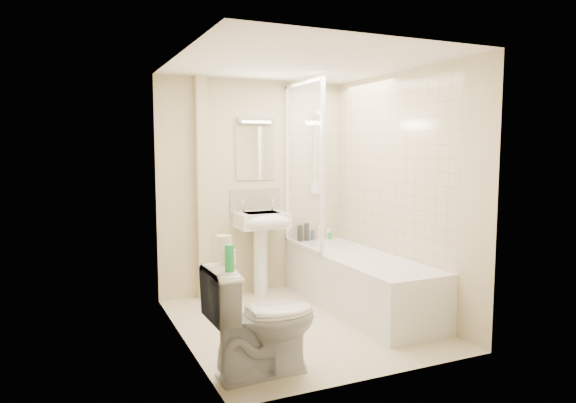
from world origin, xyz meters
name	(u,v)px	position (x,y,z in m)	size (l,w,h in m)	color
floor	(301,323)	(0.00, 0.00, 0.00)	(2.50, 2.50, 0.00)	beige
wall_back	(254,187)	(0.00, 1.25, 1.20)	(2.20, 0.02, 2.40)	beige
wall_left	(182,202)	(-1.10, 0.00, 1.20)	(0.02, 2.50, 2.40)	beige
wall_right	(400,192)	(1.10, 0.00, 1.20)	(0.02, 2.50, 2.40)	beige
ceiling	(302,63)	(0.00, 0.00, 2.40)	(2.20, 2.50, 0.02)	white
tile_back	(314,166)	(0.75, 1.24, 1.42)	(0.70, 0.01, 1.75)	beige
tile_right	(388,169)	(1.09, 0.20, 1.42)	(0.01, 2.10, 1.75)	beige
pipe_boxing	(202,189)	(-0.62, 1.19, 1.20)	(0.12, 0.12, 2.40)	beige
splashback	(255,202)	(0.01, 1.24, 1.03)	(0.60, 0.01, 0.30)	beige
mirror	(255,153)	(0.01, 1.24, 1.58)	(0.46, 0.01, 0.60)	white
strip_light	(255,120)	(0.01, 1.22, 1.95)	(0.42, 0.07, 0.07)	silver
bathtub	(359,280)	(0.75, 0.20, 0.29)	(0.70, 2.10, 0.55)	white
shower_screen	(303,166)	(0.40, 0.80, 1.45)	(0.04, 0.92, 1.80)	white
shower_fixture	(315,156)	(0.75, 1.19, 1.55)	(0.10, 0.16, 0.99)	white
pedestal_sink	(263,229)	(0.01, 1.01, 0.74)	(0.55, 0.50, 1.06)	white
bottle_black_a	(300,233)	(0.54, 1.16, 0.64)	(0.06, 0.06, 0.19)	black
bottle_black_b	(307,232)	(0.62, 1.16, 0.65)	(0.06, 0.06, 0.21)	black
bottle_blue	(313,235)	(0.70, 1.16, 0.61)	(0.05, 0.05, 0.12)	navy
bottle_cream	(319,232)	(0.79, 1.16, 0.64)	(0.06, 0.06, 0.17)	#F9E0C0
bottle_white_b	(328,234)	(0.91, 1.16, 0.61)	(0.05, 0.05, 0.12)	white
bottle_green	(329,236)	(0.92, 1.16, 0.59)	(0.07, 0.07, 0.08)	green
toilet	(262,319)	(-0.72, -0.85, 0.41)	(0.82, 0.48, 0.82)	white
toilet_roll_lower	(228,257)	(-0.94, -0.74, 0.87)	(0.12, 0.12, 0.10)	white
toilet_roll_upper	(224,243)	(-0.97, -0.76, 0.97)	(0.11, 0.11, 0.11)	white
green_bottle	(229,258)	(-1.00, -0.97, 0.91)	(0.06, 0.06, 0.18)	green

